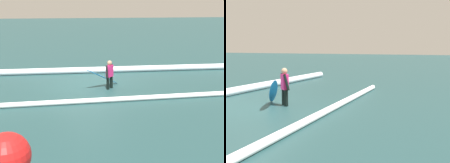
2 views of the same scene
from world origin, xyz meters
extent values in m
plane|color=#204245|center=(0.00, 0.00, 0.00)|extent=(126.86, 126.86, 0.00)
cylinder|color=black|center=(-0.84, 0.96, 0.29)|extent=(0.14, 0.14, 0.58)
cylinder|color=black|center=(-1.03, 0.75, 0.29)|extent=(0.14, 0.14, 0.58)
cube|color=#D82672|center=(-0.94, 0.85, 0.84)|extent=(0.38, 0.39, 0.54)
sphere|color=#A87D62|center=(-0.94, 0.85, 1.22)|extent=(0.22, 0.22, 0.22)
cylinder|color=black|center=(-0.79, 1.01, 0.84)|extent=(0.09, 0.25, 0.57)
cylinder|color=black|center=(-1.08, 0.69, 0.84)|extent=(0.09, 0.17, 0.58)
ellipsoid|color=#268CE5|center=(-0.63, 0.58, 0.51)|extent=(1.79, 1.47, 1.07)
ellipsoid|color=black|center=(-0.63, 0.58, 0.52)|extent=(1.37, 1.09, 0.86)
sphere|color=red|center=(1.77, 9.90, 1.70)|extent=(0.72, 0.72, 0.72)
cylinder|color=white|center=(2.16, -2.47, 0.17)|extent=(25.64, 0.59, 0.34)
cylinder|color=white|center=(2.59, 2.89, 0.10)|extent=(17.48, 0.83, 0.20)
camera|label=1|loc=(0.76, 14.01, 3.89)|focal=47.54mm
camera|label=2|loc=(8.54, 6.74, 2.12)|focal=50.73mm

